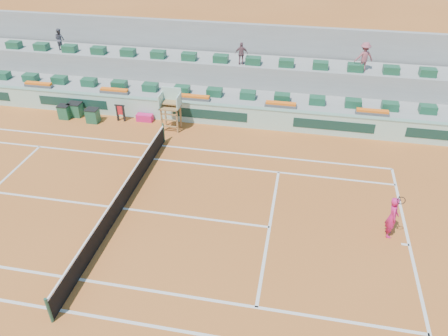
{
  "coord_description": "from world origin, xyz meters",
  "views": [
    {
      "loc": [
        7.18,
        -13.73,
        11.92
      ],
      "look_at": [
        4.0,
        2.5,
        1.0
      ],
      "focal_mm": 35.0,
      "sensor_mm": 36.0,
      "label": 1
    }
  ],
  "objects_px": {
    "umpire_chair": "(171,104)",
    "tennis_player": "(392,217)",
    "player_bag": "(145,118)",
    "drink_cooler_a": "(93,115)"
  },
  "relations": [
    {
      "from": "drink_cooler_a",
      "to": "tennis_player",
      "type": "height_order",
      "value": "tennis_player"
    },
    {
      "from": "umpire_chair",
      "to": "tennis_player",
      "type": "xyz_separation_m",
      "value": [
        11.12,
        -7.02,
        -0.62
      ]
    },
    {
      "from": "tennis_player",
      "to": "drink_cooler_a",
      "type": "bearing_deg",
      "value": 156.6
    },
    {
      "from": "player_bag",
      "to": "tennis_player",
      "type": "distance_m",
      "value": 15.07
    },
    {
      "from": "player_bag",
      "to": "drink_cooler_a",
      "type": "height_order",
      "value": "drink_cooler_a"
    },
    {
      "from": "tennis_player",
      "to": "umpire_chair",
      "type": "bearing_deg",
      "value": 147.74
    },
    {
      "from": "umpire_chair",
      "to": "drink_cooler_a",
      "type": "relative_size",
      "value": 2.86
    },
    {
      "from": "umpire_chair",
      "to": "tennis_player",
      "type": "height_order",
      "value": "umpire_chair"
    },
    {
      "from": "umpire_chair",
      "to": "drink_cooler_a",
      "type": "distance_m",
      "value": 4.92
    },
    {
      "from": "umpire_chair",
      "to": "player_bag",
      "type": "bearing_deg",
      "value": 162.76
    }
  ]
}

